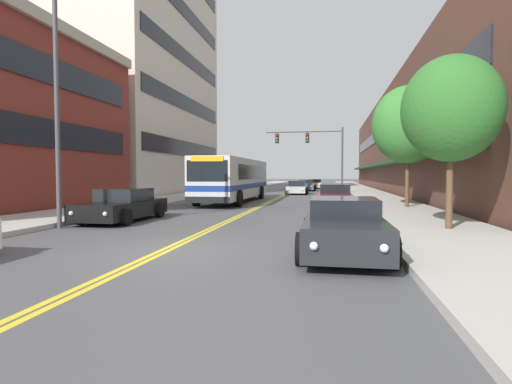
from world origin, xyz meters
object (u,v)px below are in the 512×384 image
(car_red_parked_right_mid, at_px, (335,198))
(street_tree_right_mid, at_px, (408,125))
(car_slate_blue_moving_lead, at_px, (306,185))
(traffic_signal_mast, at_px, (315,146))
(car_charcoal_parked_right_foreground, at_px, (344,228))
(fire_hydrant, at_px, (374,205))
(car_black_parked_left_near, at_px, (123,206))
(street_lamp_left_near, at_px, (65,84))
(street_tree_right_near, at_px, (451,109))
(car_silver_moving_third, at_px, (297,188))
(car_navy_parked_left_far, at_px, (246,187))
(car_beige_moving_second, at_px, (315,184))
(city_bus, at_px, (235,178))

(car_red_parked_right_mid, height_order, street_tree_right_mid, street_tree_right_mid)
(car_slate_blue_moving_lead, height_order, traffic_signal_mast, traffic_signal_mast)
(car_charcoal_parked_right_foreground, bearing_deg, fire_hydrant, 79.20)
(car_black_parked_left_near, relative_size, car_slate_blue_moving_lead, 1.13)
(fire_hydrant, bearing_deg, car_charcoal_parked_right_foreground, -100.80)
(car_charcoal_parked_right_foreground, height_order, street_lamp_left_near, street_lamp_left_near)
(street_tree_right_near, height_order, street_tree_right_mid, street_tree_right_mid)
(street_tree_right_mid, bearing_deg, car_charcoal_parked_right_foreground, -106.45)
(car_silver_moving_third, relative_size, street_lamp_left_near, 0.49)
(car_navy_parked_left_far, distance_m, car_red_parked_right_mid, 20.65)
(car_slate_blue_moving_lead, relative_size, car_beige_moving_second, 0.96)
(car_charcoal_parked_right_foreground, height_order, car_silver_moving_third, car_charcoal_parked_right_foreground)
(car_navy_parked_left_far, xyz_separation_m, car_beige_moving_second, (6.54, 14.21, 0.01))
(car_black_parked_left_near, height_order, traffic_signal_mast, traffic_signal_mast)
(traffic_signal_mast, bearing_deg, car_silver_moving_third, -165.43)
(car_charcoal_parked_right_foreground, distance_m, street_lamp_left_near, 10.65)
(car_red_parked_right_mid, bearing_deg, car_charcoal_parked_right_foreground, -89.72)
(car_red_parked_right_mid, relative_size, car_silver_moving_third, 1.13)
(city_bus, xyz_separation_m, car_navy_parked_left_far, (-1.93, 12.95, -1.08))
(city_bus, distance_m, car_charcoal_parked_right_foreground, 18.53)
(car_red_parked_right_mid, height_order, street_lamp_left_near, street_lamp_left_near)
(city_bus, distance_m, fire_hydrant, 12.24)
(car_navy_parked_left_far, xyz_separation_m, car_red_parked_right_mid, (8.65, -18.75, 0.07))
(car_red_parked_right_mid, height_order, car_slate_blue_moving_lead, car_red_parked_right_mid)
(car_navy_parked_left_far, xyz_separation_m, car_slate_blue_moving_lead, (5.76, 6.54, 0.03))
(car_beige_moving_second, bearing_deg, street_tree_right_mid, -79.53)
(car_silver_moving_third, bearing_deg, car_black_parked_left_near, -102.84)
(street_lamp_left_near, xyz_separation_m, street_tree_right_mid, (13.02, 9.75, -0.48))
(car_beige_moving_second, height_order, street_tree_right_mid, street_tree_right_mid)
(car_slate_blue_moving_lead, relative_size, fire_hydrant, 5.65)
(city_bus, relative_size, traffic_signal_mast, 1.71)
(car_beige_moving_second, height_order, car_silver_moving_third, car_silver_moving_third)
(city_bus, xyz_separation_m, car_slate_blue_moving_lead, (3.83, 19.49, -1.04))
(car_navy_parked_left_far, height_order, fire_hydrant, car_navy_parked_left_far)
(car_black_parked_left_near, xyz_separation_m, street_lamp_left_near, (-0.70, -2.51, 4.38))
(car_slate_blue_moving_lead, bearing_deg, car_beige_moving_second, 84.19)
(traffic_signal_mast, bearing_deg, street_tree_right_mid, -71.58)
(car_slate_blue_moving_lead, distance_m, car_silver_moving_third, 8.30)
(car_charcoal_parked_right_foreground, xyz_separation_m, street_tree_right_near, (3.39, 3.86, 3.30))
(car_charcoal_parked_right_foreground, distance_m, street_tree_right_mid, 13.66)
(car_black_parked_left_near, bearing_deg, street_tree_right_near, -6.94)
(car_charcoal_parked_right_foreground, bearing_deg, street_tree_right_near, 48.71)
(traffic_signal_mast, bearing_deg, fire_hydrant, -80.83)
(car_black_parked_left_near, bearing_deg, car_charcoal_parked_right_foreground, -31.74)
(fire_hydrant, bearing_deg, car_beige_moving_second, 95.97)
(car_navy_parked_left_far, bearing_deg, car_red_parked_right_mid, -65.22)
(city_bus, bearing_deg, car_red_parked_right_mid, -40.79)
(city_bus, height_order, traffic_signal_mast, traffic_signal_mast)
(city_bus, xyz_separation_m, car_black_parked_left_near, (-1.83, -11.89, -1.04))
(car_red_parked_right_mid, relative_size, fire_hydrant, 6.16)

